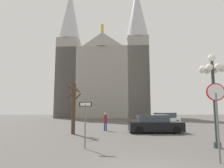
% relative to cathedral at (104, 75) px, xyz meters
% --- Properties ---
extents(cathedral, '(21.68, 14.05, 31.53)m').
position_rel_cathedral_xyz_m(cathedral, '(0.00, 0.00, 0.00)').
color(cathedral, gray).
rests_on(cathedral, ground).
extents(stop_sign, '(0.70, 0.18, 3.07)m').
position_rel_cathedral_xyz_m(stop_sign, '(4.66, -38.28, -8.04)').
color(stop_sign, slate).
rests_on(stop_sign, ground).
extents(one_way_arrow_sign, '(0.68, 0.12, 2.41)m').
position_rel_cathedral_xyz_m(one_way_arrow_sign, '(-0.77, -35.38, -8.62)').
color(one_way_arrow_sign, slate).
rests_on(one_way_arrow_sign, ground).
extents(street_lamp, '(1.45, 1.45, 5.05)m').
position_rel_cathedral_xyz_m(street_lamp, '(6.19, -35.52, -6.48)').
color(street_lamp, '#2D3833').
rests_on(street_lamp, ground).
extents(bare_tree, '(1.23, 1.26, 4.13)m').
position_rel_cathedral_xyz_m(bare_tree, '(-2.32, -29.65, -7.96)').
color(bare_tree, '#473323').
rests_on(bare_tree, ground).
extents(parked_car_near_black, '(4.55, 1.84, 1.51)m').
position_rel_cathedral_xyz_m(parked_car_near_black, '(4.53, -29.03, -9.44)').
color(parked_car_near_black, black).
rests_on(parked_car_near_black, ground).
extents(parked_car_far_white, '(4.63, 4.04, 1.54)m').
position_rel_cathedral_xyz_m(parked_car_far_white, '(7.72, -21.54, -9.43)').
color(parked_car_far_white, silver).
rests_on(parked_car_far_white, ground).
extents(pedestrian_walking, '(0.32, 0.32, 1.68)m').
position_rel_cathedral_xyz_m(pedestrian_walking, '(0.31, -27.41, -9.13)').
color(pedestrian_walking, navy).
rests_on(pedestrian_walking, ground).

